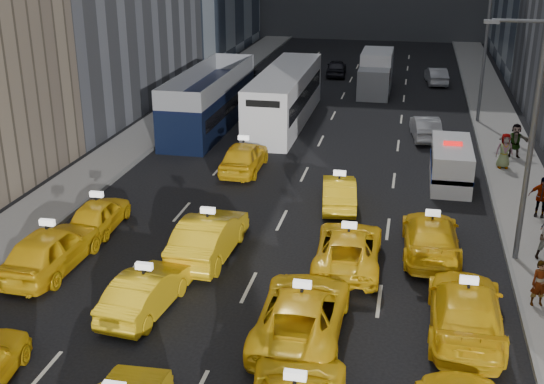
{
  "coord_description": "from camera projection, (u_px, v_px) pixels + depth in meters",
  "views": [
    {
      "loc": [
        5.07,
        -12.29,
        11.61
      ],
      "look_at": [
        -0.04,
        12.12,
        2.0
      ],
      "focal_mm": 45.0,
      "sensor_mm": 36.0,
      "label": 1
    }
  ],
  "objects": [
    {
      "name": "sidewalk_west",
      "position": [
        146.0,
        134.0,
        41.19
      ],
      "size": [
        3.0,
        90.0,
        0.15
      ],
      "primitive_type": "cube",
      "color": "gray",
      "rests_on": "ground"
    },
    {
      "name": "sidewalk_east",
      "position": [
        509.0,
        156.0,
        37.17
      ],
      "size": [
        3.0,
        90.0,
        0.15
      ],
      "primitive_type": "cube",
      "color": "gray",
      "rests_on": "ground"
    },
    {
      "name": "curb_west",
      "position": [
        169.0,
        135.0,
        40.9
      ],
      "size": [
        0.15,
        90.0,
        0.18
      ],
      "primitive_type": "cube",
      "color": "slate",
      "rests_on": "ground"
    },
    {
      "name": "curb_east",
      "position": [
        481.0,
        154.0,
        37.45
      ],
      "size": [
        0.15,
        90.0,
        0.18
      ],
      "primitive_type": "cube",
      "color": "slate",
      "rests_on": "ground"
    },
    {
      "name": "streetlight_near",
      "position": [
        529.0,
        135.0,
        23.81
      ],
      "size": [
        2.15,
        0.22,
        9.0
      ],
      "color": "#595B60",
      "rests_on": "ground"
    },
    {
      "name": "streetlight_far",
      "position": [
        484.0,
        46.0,
        42.08
      ],
      "size": [
        2.15,
        0.22,
        9.0
      ],
      "color": "#595B60",
      "rests_on": "ground"
    },
    {
      "name": "taxi_8",
      "position": [
        51.0,
        249.0,
        24.62
      ],
      "size": [
        2.08,
        4.94,
        1.67
      ],
      "primitive_type": "imported",
      "rotation": [
        0.0,
        0.0,
        3.12
      ],
      "color": "yellow",
      "rests_on": "ground"
    },
    {
      "name": "taxi_9",
      "position": [
        146.0,
        291.0,
        22.01
      ],
      "size": [
        1.91,
        4.36,
        1.39
      ],
      "primitive_type": "imported",
      "rotation": [
        0.0,
        0.0,
        3.04
      ],
      "color": "yellow",
      "rests_on": "ground"
    },
    {
      "name": "taxi_10",
      "position": [
        302.0,
        313.0,
        20.64
      ],
      "size": [
        2.59,
        5.55,
        1.54
      ],
      "primitive_type": "imported",
      "rotation": [
        0.0,
        0.0,
        3.15
      ],
      "color": "yellow",
      "rests_on": "ground"
    },
    {
      "name": "taxi_11",
      "position": [
        466.0,
        309.0,
        20.78
      ],
      "size": [
        2.29,
        5.49,
        1.59
      ],
      "primitive_type": "imported",
      "rotation": [
        0.0,
        0.0,
        3.13
      ],
      "color": "yellow",
      "rests_on": "ground"
    },
    {
      "name": "taxi_12",
      "position": [
        99.0,
        215.0,
        28.0
      ],
      "size": [
        1.79,
        4.05,
        1.35
      ],
      "primitive_type": "imported",
      "rotation": [
        0.0,
        0.0,
        3.19
      ],
      "color": "yellow",
      "rests_on": "ground"
    },
    {
      "name": "taxi_13",
      "position": [
        209.0,
        236.0,
        25.68
      ],
      "size": [
        1.93,
        5.1,
        1.66
      ],
      "primitive_type": "imported",
      "rotation": [
        0.0,
        0.0,
        3.11
      ],
      "color": "yellow",
      "rests_on": "ground"
    },
    {
      "name": "taxi_14",
      "position": [
        348.0,
        248.0,
        24.98
      ],
      "size": [
        2.51,
        5.16,
        1.41
      ],
      "primitive_type": "imported",
      "rotation": [
        0.0,
        0.0,
        3.18
      ],
      "color": "yellow",
      "rests_on": "ground"
    },
    {
      "name": "taxi_15",
      "position": [
        431.0,
        236.0,
        25.83
      ],
      "size": [
        2.28,
        5.24,
        1.5
      ],
      "primitive_type": "imported",
      "rotation": [
        0.0,
        0.0,
        3.18
      ],
      "color": "yellow",
      "rests_on": "ground"
    },
    {
      "name": "taxi_16",
      "position": [
        244.0,
        157.0,
        34.8
      ],
      "size": [
        1.91,
        4.64,
        1.58
      ],
      "primitive_type": "imported",
      "rotation": [
        0.0,
        0.0,
        3.15
      ],
      "color": "yellow",
      "rests_on": "ground"
    },
    {
      "name": "taxi_17",
      "position": [
        339.0,
        192.0,
        30.38
      ],
      "size": [
        1.98,
        4.31,
        1.37
      ],
      "primitive_type": "imported",
      "rotation": [
        0.0,
        0.0,
        3.27
      ],
      "color": "yellow",
      "rests_on": "ground"
    },
    {
      "name": "nypd_van",
      "position": [
        451.0,
        165.0,
        33.16
      ],
      "size": [
        1.96,
        4.88,
        2.08
      ],
      "rotation": [
        0.0,
        0.0,
        -0.01
      ],
      "color": "silver",
      "rests_on": "ground"
    },
    {
      "name": "double_decker",
      "position": [
        210.0,
        99.0,
        42.4
      ],
      "size": [
        3.09,
        12.21,
        3.53
      ],
      "rotation": [
        0.0,
        0.0,
        0.03
      ],
      "color": "black",
      "rests_on": "ground"
    },
    {
      "name": "city_bus",
      "position": [
        285.0,
        97.0,
        43.39
      ],
      "size": [
        4.04,
        13.29,
        3.38
      ],
      "rotation": [
        0.0,
        0.0,
        -0.1
      ],
      "color": "silver",
      "rests_on": "ground"
    },
    {
      "name": "box_truck",
      "position": [
        376.0,
        73.0,
        51.58
      ],
      "size": [
        2.34,
        6.66,
        3.03
      ],
      "rotation": [
        0.0,
        0.0,
        -0.01
      ],
      "color": "silver",
      "rests_on": "ground"
    },
    {
      "name": "misc_car_0",
      "position": [
        425.0,
        127.0,
        40.31
      ],
      "size": [
        1.96,
        4.32,
        1.38
      ],
      "primitive_type": "imported",
      "rotation": [
        0.0,
        0.0,
        3.27
      ],
      "color": "#ADAFB5",
      "rests_on": "ground"
    },
    {
      "name": "misc_car_1",
      "position": [
        253.0,
        80.0,
        52.48
      ],
      "size": [
        3.15,
        5.94,
        1.59
      ],
      "primitive_type": "imported",
      "rotation": [
        0.0,
        0.0,
        3.23
      ],
      "color": "black",
      "rests_on": "ground"
    },
    {
      "name": "misc_car_2",
      "position": [
        374.0,
        68.0,
        56.81
      ],
      "size": [
        3.07,
        5.99,
        1.66
      ],
      "primitive_type": "imported",
      "rotation": [
        0.0,
        0.0,
        3.28
      ],
      "color": "slate",
      "rests_on": "ground"
    },
    {
      "name": "misc_car_3",
      "position": [
        336.0,
        68.0,
        57.75
      ],
      "size": [
        1.88,
        4.12,
        1.37
      ],
      "primitive_type": "imported",
      "rotation": [
        0.0,
        0.0,
        3.21
      ],
      "color": "black",
      "rests_on": "ground"
    },
    {
      "name": "misc_car_4",
      "position": [
        436.0,
        76.0,
        54.66
      ],
      "size": [
        1.92,
        4.24,
        1.35
      ],
      "primitive_type": "imported",
      "rotation": [
        0.0,
        0.0,
        3.26
      ],
      "color": "#9A9CA2",
      "rests_on": "ground"
    },
    {
      "name": "pedestrian_0",
      "position": [
        540.0,
        283.0,
        22.01
      ],
      "size": [
        0.65,
        0.51,
        1.57
      ],
      "primitive_type": "imported",
      "rotation": [
        0.0,
        0.0,
        0.27
      ],
      "color": "gray",
      "rests_on": "sidewalk_east"
    },
    {
      "name": "pedestrian_3",
      "position": [
        541.0,
        197.0,
        28.88
      ],
      "size": [
        1.12,
        0.7,
        1.78
      ],
      "primitive_type": "imported",
      "rotation": [
        0.0,
        0.0,
        -0.24
      ],
      "color": "gray",
      "rests_on": "sidewalk_east"
    },
    {
      "name": "pedestrian_4",
      "position": [
        505.0,
        151.0,
        34.84
      ],
      "size": [
        0.93,
        0.57,
        1.82
      ],
      "primitive_type": "imported",
      "rotation": [
        0.0,
        0.0,
        0.1
      ],
      "color": "gray",
      "rests_on": "sidewalk_east"
    },
    {
      "name": "pedestrian_5",
      "position": [
        515.0,
        141.0,
        36.5
      ],
      "size": [
        1.72,
        0.56,
        1.84
      ],
      "primitive_type": "imported",
      "rotation": [
        0.0,
        0.0,
        -0.04
      ],
      "color": "gray",
      "rests_on": "sidewalk_east"
    }
  ]
}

